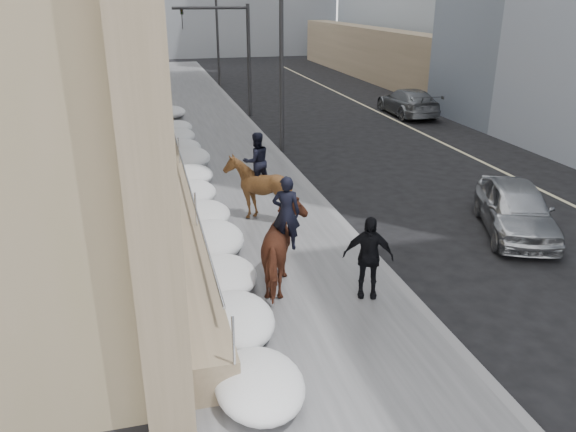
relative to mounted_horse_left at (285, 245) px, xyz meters
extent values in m
plane|color=black|center=(0.03, -1.73, -1.15)|extent=(140.00, 140.00, 0.00)
cube|color=#4B4B4D|center=(0.03, 8.27, -1.09)|extent=(5.00, 80.00, 0.12)
cube|color=slate|center=(2.65, 8.27, -1.09)|extent=(0.24, 80.00, 0.12)
cube|color=#BFB78C|center=(10.53, 8.27, -1.14)|extent=(0.15, 70.00, 0.01)
cube|color=#7F6E52|center=(-2.22, 18.27, -0.70)|extent=(1.10, 44.00, 0.90)
cylinder|color=silver|center=(-1.77, 18.27, 0.20)|extent=(0.06, 42.00, 0.06)
cube|color=black|center=(-2.67, 11.27, 2.85)|extent=(0.20, 2.20, 4.50)
cylinder|color=#2D2D30|center=(2.93, 12.27, 2.85)|extent=(0.18, 0.18, 8.00)
cylinder|color=#2D2D30|center=(2.93, 32.27, 2.85)|extent=(0.18, 0.18, 8.00)
cylinder|color=#2D2D30|center=(3.03, 20.27, 1.85)|extent=(0.20, 0.20, 6.00)
cylinder|color=#2D2D30|center=(1.03, 20.27, 4.65)|extent=(4.00, 0.16, 0.16)
imported|color=black|center=(-0.47, 20.27, 4.15)|extent=(0.18, 0.22, 1.10)
ellipsoid|color=white|center=(-1.42, -1.73, -0.69)|extent=(1.50, 2.10, 0.68)
ellipsoid|color=white|center=(-1.37, 2.27, -0.67)|extent=(1.60, 2.20, 0.72)
ellipsoid|color=white|center=(-1.47, 6.27, -0.71)|extent=(1.40, 2.00, 0.64)
ellipsoid|color=white|center=(-1.32, 10.27, -0.65)|extent=(1.70, 2.30, 0.76)
ellipsoid|color=white|center=(-1.42, 14.27, -0.70)|extent=(1.50, 2.10, 0.66)
imported|color=#482215|center=(0.00, -0.01, -0.07)|extent=(1.63, 2.45, 1.90)
imported|color=black|center=(0.00, 0.14, 0.73)|extent=(0.72, 0.58, 1.72)
imported|color=#3F2612|center=(0.24, 4.28, -0.06)|extent=(1.89, 2.03, 1.92)
imported|color=black|center=(0.24, 4.43, 0.74)|extent=(0.96, 0.82, 1.72)
imported|color=black|center=(1.67, -0.88, -0.08)|extent=(1.20, 0.82, 1.89)
imported|color=#A5A8AC|center=(7.23, 1.68, -0.40)|extent=(3.26, 4.71, 1.49)
imported|color=slate|center=(11.77, 18.18, -0.39)|extent=(2.32, 5.29, 1.51)
camera|label=1|loc=(-2.79, -11.23, 5.28)|focal=35.00mm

